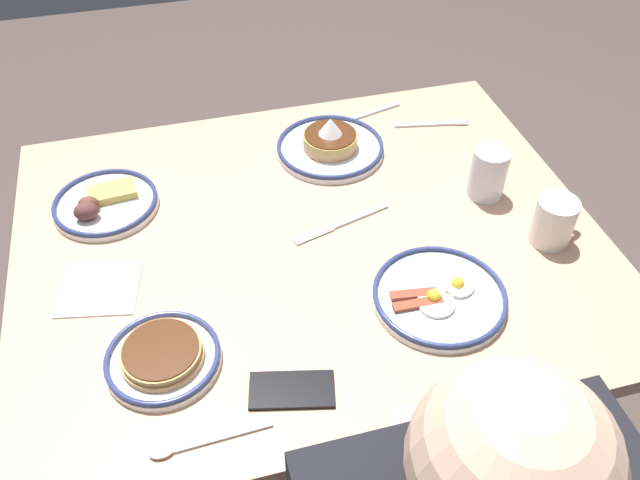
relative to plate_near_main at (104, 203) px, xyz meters
name	(u,v)px	position (x,y,z in m)	size (l,w,h in m)	color
ground_plane	(313,425)	(-0.41, 0.20, -0.77)	(6.00, 6.00, 0.00)	#4D3E38
dining_table	(310,268)	(-0.41, 0.20, -0.11)	(1.22, 0.99, 0.76)	tan
plate_near_main	(104,203)	(0.00, 0.00, 0.00)	(0.23, 0.23, 0.05)	white
plate_center_pancakes	(330,145)	(-0.54, -0.07, 0.01)	(0.26, 0.26, 0.10)	white
plate_far_companion	(163,357)	(-0.09, 0.45, 0.00)	(0.20, 0.20, 0.04)	white
plate_far_side	(439,296)	(-0.61, 0.44, 0.00)	(0.26, 0.26, 0.04)	silver
coffee_mug	(555,220)	(-0.90, 0.34, 0.04)	(0.12, 0.08, 0.10)	white
drinking_glass	(488,175)	(-0.83, 0.17, 0.04)	(0.08, 0.08, 0.12)	silver
cell_phone	(292,390)	(-0.29, 0.57, -0.01)	(0.14, 0.07, 0.01)	black
paper_napkin	(99,288)	(0.02, 0.24, -0.01)	(0.15, 0.14, 0.00)	white
fork_near	(369,113)	(-0.68, -0.21, -0.01)	(0.18, 0.06, 0.01)	silver
fork_far	(432,124)	(-0.82, -0.12, -0.01)	(0.19, 0.05, 0.01)	silver
butter_knife	(342,223)	(-0.49, 0.19, -0.01)	(0.23, 0.08, 0.01)	silver
tea_spoon	(194,443)	(-0.12, 0.62, -0.01)	(0.20, 0.03, 0.01)	silver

